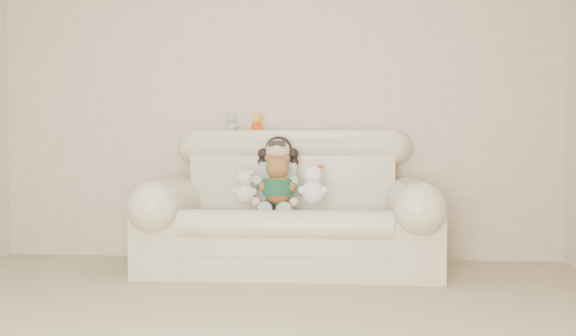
{
  "coord_description": "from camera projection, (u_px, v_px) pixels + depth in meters",
  "views": [
    {
      "loc": [
        0.47,
        -2.46,
        0.9
      ],
      "look_at": [
        0.13,
        1.9,
        0.75
      ],
      "focal_mm": 38.62,
      "sensor_mm": 36.0,
      "label": 1
    }
  ],
  "objects": [
    {
      "name": "wall_back",
      "position": [
        277.0,
        97.0,
        4.97
      ],
      "size": [
        4.5,
        0.0,
        4.5
      ],
      "primitive_type": "plane",
      "rotation": [
        1.57,
        0.0,
        0.0
      ],
      "color": "beige",
      "rests_on": "ground"
    },
    {
      "name": "sofa",
      "position": [
        289.0,
        200.0,
        4.48
      ],
      "size": [
        2.1,
        0.95,
        1.03
      ],
      "primitive_type": null,
      "color": "beige",
      "rests_on": "floor"
    },
    {
      "name": "seated_child",
      "position": [
        278.0,
        173.0,
        4.56
      ],
      "size": [
        0.39,
        0.45,
        0.57
      ],
      "primitive_type": null,
      "rotation": [
        0.0,
        0.0,
        0.11
      ],
      "color": "#2B6E4D",
      "rests_on": "sofa"
    },
    {
      "name": "brown_teddy",
      "position": [
        277.0,
        174.0,
        4.35
      ],
      "size": [
        0.32,
        0.29,
        0.41
      ],
      "primitive_type": null,
      "rotation": [
        0.0,
        0.0,
        -0.39
      ],
      "color": "brown",
      "rests_on": "sofa"
    },
    {
      "name": "white_cat",
      "position": [
        313.0,
        180.0,
        4.33
      ],
      "size": [
        0.25,
        0.22,
        0.33
      ],
      "primitive_type": null,
      "rotation": [
        0.0,
        0.0,
        -0.3
      ],
      "color": "white",
      "rests_on": "sofa"
    },
    {
      "name": "cream_teddy",
      "position": [
        245.0,
        183.0,
        4.37
      ],
      "size": [
        0.19,
        0.15,
        0.28
      ],
      "primitive_type": null,
      "rotation": [
        0.0,
        0.0,
        0.08
      ],
      "color": "beige",
      "rests_on": "sofa"
    },
    {
      "name": "yellow_mini_bear",
      "position": [
        257.0,
        121.0,
        4.81
      ],
      "size": [
        0.13,
        0.11,
        0.18
      ],
      "primitive_type": null,
      "rotation": [
        0.0,
        0.0,
        -0.22
      ],
      "color": "gold",
      "rests_on": "sofa"
    },
    {
      "name": "grey_mini_plush",
      "position": [
        231.0,
        121.0,
        4.87
      ],
      "size": [
        0.14,
        0.13,
        0.18
      ],
      "primitive_type": null,
      "rotation": [
        0.0,
        0.0,
        -0.42
      ],
      "color": "#B2B2B9",
      "rests_on": "sofa"
    }
  ]
}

